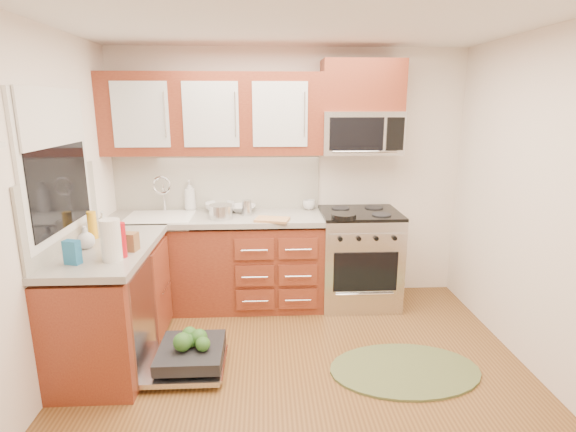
{
  "coord_description": "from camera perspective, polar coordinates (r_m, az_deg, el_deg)",
  "views": [
    {
      "loc": [
        -0.25,
        -2.77,
        1.97
      ],
      "look_at": [
        -0.06,
        0.85,
        1.06
      ],
      "focal_mm": 28.0,
      "sensor_mm": 36.0,
      "label": 1
    }
  ],
  "objects": [
    {
      "name": "floor",
      "position": [
        3.41,
        1.82,
        -21.21
      ],
      "size": [
        3.5,
        3.5,
        0.0
      ],
      "primitive_type": "plane",
      "color": "brown",
      "rests_on": "ground"
    },
    {
      "name": "ceiling",
      "position": [
        2.84,
        2.26,
        24.82
      ],
      "size": [
        3.5,
        3.5,
        0.0
      ],
      "primitive_type": "plane",
      "rotation": [
        3.14,
        0.0,
        0.0
      ],
      "color": "white",
      "rests_on": "ground"
    },
    {
      "name": "wall_back",
      "position": [
        4.59,
        0.12,
        5.04
      ],
      "size": [
        3.5,
        0.04,
        2.5
      ],
      "primitive_type": "cube",
      "color": "white",
      "rests_on": "ground"
    },
    {
      "name": "wall_front",
      "position": [
        1.28,
        9.27,
        -20.53
      ],
      "size": [
        3.5,
        0.04,
        2.5
      ],
      "primitive_type": "cube",
      "color": "white",
      "rests_on": "ground"
    },
    {
      "name": "wall_left",
      "position": [
        3.24,
        -30.57,
        -0.79
      ],
      "size": [
        0.04,
        3.5,
        2.5
      ],
      "primitive_type": "cube",
      "color": "white",
      "rests_on": "ground"
    },
    {
      "name": "wall_right",
      "position": [
        3.49,
        31.95,
        -0.0
      ],
      "size": [
        0.04,
        3.5,
        2.5
      ],
      "primitive_type": "cube",
      "color": "white",
      "rests_on": "ground"
    },
    {
      "name": "base_cabinet_back",
      "position": [
        4.52,
        -8.93,
        -6.08
      ],
      "size": [
        2.05,
        0.6,
        0.85
      ],
      "primitive_type": "cube",
      "color": "maroon",
      "rests_on": "ground"
    },
    {
      "name": "base_cabinet_left",
      "position": [
        3.84,
        -21.37,
        -10.71
      ],
      "size": [
        0.6,
        1.25,
        0.85
      ],
      "primitive_type": "cube",
      "color": "maroon",
      "rests_on": "ground"
    },
    {
      "name": "countertop_back",
      "position": [
        4.38,
        -9.18,
        -0.27
      ],
      "size": [
        2.07,
        0.64,
        0.05
      ],
      "primitive_type": "cube",
      "color": "#9D9990",
      "rests_on": "base_cabinet_back"
    },
    {
      "name": "countertop_left",
      "position": [
        3.67,
        -21.88,
        -3.95
      ],
      "size": [
        0.64,
        1.27,
        0.05
      ],
      "primitive_type": "cube",
      "color": "#9D9990",
      "rests_on": "base_cabinet_left"
    },
    {
      "name": "backsplash_back",
      "position": [
        4.6,
        -8.95,
        4.39
      ],
      "size": [
        2.05,
        0.02,
        0.57
      ],
      "primitive_type": "cube",
      "color": "#B3AFA0",
      "rests_on": "ground"
    },
    {
      "name": "backsplash_left",
      "position": [
        3.7,
        -26.64,
        0.69
      ],
      "size": [
        0.02,
        1.25,
        0.57
      ],
      "primitive_type": "cube",
      "color": "#B3AFA0",
      "rests_on": "ground"
    },
    {
      "name": "upper_cabinets",
      "position": [
        4.38,
        -9.5,
        12.64
      ],
      "size": [
        2.05,
        0.35,
        0.75
      ],
      "primitive_type": null,
      "color": "maroon",
      "rests_on": "ground"
    },
    {
      "name": "cabinet_over_mw",
      "position": [
        4.45,
        9.39,
        16.02
      ],
      "size": [
        0.76,
        0.35,
        0.47
      ],
      "primitive_type": "cube",
      "color": "maroon",
      "rests_on": "ground"
    },
    {
      "name": "range",
      "position": [
        4.56,
        8.94,
        -5.25
      ],
      "size": [
        0.76,
        0.64,
        0.95
      ],
      "primitive_type": null,
      "color": "silver",
      "rests_on": "ground"
    },
    {
      "name": "microwave",
      "position": [
        4.43,
        9.23,
        10.4
      ],
      "size": [
        0.76,
        0.38,
        0.4
      ],
      "primitive_type": null,
      "color": "silver",
      "rests_on": "ground"
    },
    {
      "name": "sink",
      "position": [
        4.47,
        -15.86,
        -1.66
      ],
      "size": [
        0.62,
        0.5,
        0.26
      ],
      "primitive_type": null,
      "color": "white",
      "rests_on": "ground"
    },
    {
      "name": "dishwasher",
      "position": [
        3.65,
        -12.8,
        -17.13
      ],
      "size": [
        0.7,
        0.6,
        0.2
      ],
      "primitive_type": null,
      "color": "silver",
      "rests_on": "ground"
    },
    {
      "name": "window",
      "position": [
        3.62,
        -27.39,
        5.83
      ],
      "size": [
        0.03,
        1.05,
        1.05
      ],
      "primitive_type": null,
      "color": "white",
      "rests_on": "ground"
    },
    {
      "name": "window_blind",
      "position": [
        3.59,
        -27.62,
        11.06
      ],
      "size": [
        0.02,
        0.96,
        0.4
      ],
      "primitive_type": "cube",
      "color": "white",
      "rests_on": "ground"
    },
    {
      "name": "rug",
      "position": [
        3.7,
        14.6,
        -18.41
      ],
      "size": [
        1.32,
        1.08,
        0.02
      ],
      "primitive_type": null,
      "rotation": [
        0.0,
        0.0,
        -0.34
      ],
      "color": "#5B6B3D",
      "rests_on": "ground"
    },
    {
      "name": "skillet",
      "position": [
        4.14,
        7.09,
        0.01
      ],
      "size": [
        0.27,
        0.27,
        0.04
      ],
      "primitive_type": "cylinder",
      "rotation": [
        0.0,
        0.0,
        -0.21
      ],
      "color": "black",
      "rests_on": "range"
    },
    {
      "name": "stock_pot",
      "position": [
        4.24,
        -8.5,
        0.55
      ],
      "size": [
        0.23,
        0.23,
        0.13
      ],
      "primitive_type": "cylinder",
      "rotation": [
        0.0,
        0.0,
        -0.06
      ],
      "color": "silver",
      "rests_on": "countertop_back"
    },
    {
      "name": "cutting_board",
      "position": [
        4.13,
        -2.01,
        -0.45
      ],
      "size": [
        0.34,
        0.26,
        0.02
      ],
      "primitive_type": "cube",
      "rotation": [
        0.0,
        0.0,
        -0.24
      ],
      "color": "tan",
      "rests_on": "countertop_back"
    },
    {
      "name": "canister",
      "position": [
        4.33,
        -5.25,
        1.05
      ],
      "size": [
        0.1,
        0.1,
        0.15
      ],
      "primitive_type": "cylinder",
      "rotation": [
        0.0,
        0.0,
        0.14
      ],
      "color": "silver",
      "rests_on": "countertop_back"
    },
    {
      "name": "paper_towel_roll",
      "position": [
        3.28,
        -21.55,
        -2.86
      ],
      "size": [
        0.14,
        0.14,
        0.29
      ],
      "primitive_type": "cylinder",
      "rotation": [
        0.0,
        0.0,
        0.02
      ],
      "color": "white",
      "rests_on": "countertop_left"
    },
    {
      "name": "mustard_bottle",
      "position": [
        3.88,
        -23.6,
        -1.07
      ],
      "size": [
        0.08,
        0.08,
        0.22
      ],
      "primitive_type": "cylinder",
      "rotation": [
        0.0,
        0.0,
        -0.08
      ],
      "color": "yellow",
      "rests_on": "countertop_left"
    },
    {
      "name": "red_bottle",
      "position": [
        3.33,
        -20.41,
        -2.88
      ],
      "size": [
        0.08,
        0.08,
        0.25
      ],
      "primitive_type": "cylinder",
      "rotation": [
        0.0,
        0.0,
        0.32
      ],
      "color": "red",
      "rests_on": "countertop_left"
    },
    {
      "name": "wooden_box",
      "position": [
        3.48,
        -19.63,
        -3.09
      ],
      "size": [
        0.15,
        0.12,
        0.13
      ],
      "primitive_type": "cube",
      "rotation": [
        0.0,
        0.0,
        -0.18
      ],
      "color": "brown",
      "rests_on": "countertop_left"
    },
    {
      "name": "blue_carton",
      "position": [
        3.33,
        -25.72,
        -4.18
      ],
      "size": [
        0.12,
        0.09,
        0.16
      ],
      "primitive_type": "cube",
      "rotation": [
        0.0,
        0.0,
        -0.3
      ],
      "color": "teal",
      "rests_on": "countertop_left"
    },
    {
      "name": "bowl_a",
      "position": [
        4.49,
        -5.79,
        0.97
      ],
      "size": [
        0.27,
        0.27,
        0.06
      ],
      "primitive_type": "imported",
      "rotation": [
        0.0,
        0.0,
        -0.04
      ],
      "color": "#999999",
      "rests_on": "countertop_back"
    },
    {
      "name": "bowl_b",
      "position": [
        4.51,
        -8.63,
        1.11
      ],
      "size": [
        0.39,
        0.39,
        0.09
      ],
      "primitive_type": "imported",
      "rotation": [
        0.0,
        0.0,
        0.43
      ],
      "color": "#999999",
      "rests_on": "countertop_back"
    },
    {
      "name": "cup",
      "position": [
        4.56,
        2.7,
        1.43
      ],
      "size": [
        0.13,
        0.13,
        0.1
      ],
      "primitive_type": "imported",
      "rotation": [
        0.0,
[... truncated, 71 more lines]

